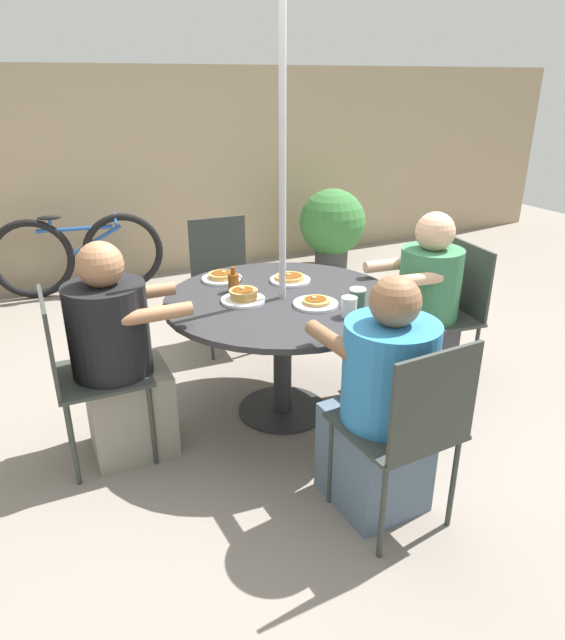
{
  "coord_description": "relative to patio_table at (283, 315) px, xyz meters",
  "views": [
    {
      "loc": [
        -1.27,
        -2.6,
        1.81
      ],
      "look_at": [
        0.0,
        0.0,
        0.58
      ],
      "focal_mm": 32.0,
      "sensor_mm": 36.0,
      "label": 1
    }
  ],
  "objects": [
    {
      "name": "potted_shrub",
      "position": [
        1.67,
        2.27,
        -0.16
      ],
      "size": [
        0.67,
        0.67,
        0.81
      ],
      "color": "#3D3D3F",
      "rests_on": "ground"
    },
    {
      "name": "ground_plane",
      "position": [
        0.0,
        0.0,
        -0.61
      ],
      "size": [
        12.0,
        12.0,
        0.0
      ],
      "primitive_type": "plane",
      "color": "gray"
    },
    {
      "name": "patio_chair_north",
      "position": [
        0.06,
        1.07,
        -0.09
      ],
      "size": [
        0.46,
        0.46,
        0.9
      ],
      "rotation": [
        0.0,
        0.0,
        -3.19
      ],
      "color": "#333833",
      "rests_on": "ground"
    },
    {
      "name": "pancake_plate_d",
      "position": [
        0.11,
        -0.18,
        0.12
      ],
      "size": [
        0.24,
        0.24,
        0.05
      ],
      "color": "white",
      "rests_on": "patio_table"
    },
    {
      "name": "diner_east",
      "position": [
        -0.89,
        0.02,
        -0.1
      ],
      "size": [
        0.57,
        0.39,
        1.13
      ],
      "rotation": [
        0.0,
        0.0,
        -1.59
      ],
      "color": "gray",
      "rests_on": "ground"
    },
    {
      "name": "pancake_plate_b",
      "position": [
        0.16,
        0.22,
        0.12
      ],
      "size": [
        0.24,
        0.24,
        0.05
      ],
      "color": "white",
      "rests_on": "patio_table"
    },
    {
      "name": "patio_chair_south",
      "position": [
        0.05,
        -1.07,
        -0.09
      ],
      "size": [
        0.46,
        0.46,
        0.9
      ],
      "rotation": [
        0.0,
        0.0,
        0.04
      ],
      "color": "#333833",
      "rests_on": "ground"
    },
    {
      "name": "back_fence",
      "position": [
        0.0,
        2.91,
        0.35
      ],
      "size": [
        10.0,
        0.06,
        1.93
      ],
      "primitive_type": "cube",
      "color": "tan",
      "rests_on": "ground"
    },
    {
      "name": "pancake_plate_a",
      "position": [
        -0.21,
        0.04,
        0.13
      ],
      "size": [
        0.24,
        0.24,
        0.08
      ],
      "color": "white",
      "rests_on": "patio_table"
    },
    {
      "name": "diner_south",
      "position": [
        0.04,
        -0.89,
        -0.12
      ],
      "size": [
        0.41,
        0.57,
        1.11
      ],
      "rotation": [
        0.0,
        0.0,
        0.04
      ],
      "color": "slate",
      "rests_on": "ground"
    },
    {
      "name": "pancake_plate_c",
      "position": [
        -0.19,
        0.42,
        0.12
      ],
      "size": [
        0.24,
        0.24,
        0.05
      ],
      "color": "white",
      "rests_on": "patio_table"
    },
    {
      "name": "diner_west",
      "position": [
        0.89,
        -0.11,
        -0.1
      ],
      "size": [
        0.56,
        0.41,
        1.12
      ],
      "rotation": [
        0.0,
        0.0,
        1.45
      ],
      "color": "#3D3D42",
      "rests_on": "ground"
    },
    {
      "name": "coffee_cup",
      "position": [
        0.29,
        -0.29,
        0.15
      ],
      "size": [
        0.09,
        0.09,
        0.1
      ],
      "color": "#33513D",
      "rests_on": "patio_table"
    },
    {
      "name": "bicycle",
      "position": [
        -0.76,
        2.59,
        -0.25
      ],
      "size": [
        1.48,
        0.44,
        0.73
      ],
      "rotation": [
        0.0,
        0.0,
        -0.16
      ],
      "color": "black",
      "rests_on": "ground"
    },
    {
      "name": "syrup_bottle",
      "position": [
        -0.2,
        0.2,
        0.16
      ],
      "size": [
        0.08,
        0.06,
        0.14
      ],
      "color": "brown",
      "rests_on": "patio_table"
    },
    {
      "name": "umbrella_pole",
      "position": [
        0.0,
        0.0,
        0.58
      ],
      "size": [
        0.04,
        0.04,
        2.38
      ],
      "primitive_type": "cylinder",
      "color": "#ADADB2",
      "rests_on": "ground"
    },
    {
      "name": "patio_chair_east",
      "position": [
        -1.07,
        0.02,
        -0.09
      ],
      "size": [
        0.45,
        0.45,
        0.9
      ],
      "rotation": [
        0.0,
        0.0,
        -1.59
      ],
      "color": "#333833",
      "rests_on": "ground"
    },
    {
      "name": "patio_chair_west",
      "position": [
        1.07,
        -0.13,
        -0.09
      ],
      "size": [
        0.49,
        0.49,
        0.9
      ],
      "rotation": [
        0.0,
        0.0,
        1.45
      ],
      "color": "#333833",
      "rests_on": "ground"
    },
    {
      "name": "patio_table",
      "position": [
        0.0,
        0.0,
        0.0
      ],
      "size": [
        1.29,
        1.29,
        0.71
      ],
      "color": "#28282B",
      "rests_on": "ground"
    },
    {
      "name": "drinking_glass_a",
      "position": [
        0.18,
        -0.38,
        0.15
      ],
      "size": [
        0.08,
        0.08,
        0.1
      ],
      "primitive_type": "cylinder",
      "color": "silver",
      "rests_on": "patio_table"
    }
  ]
}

